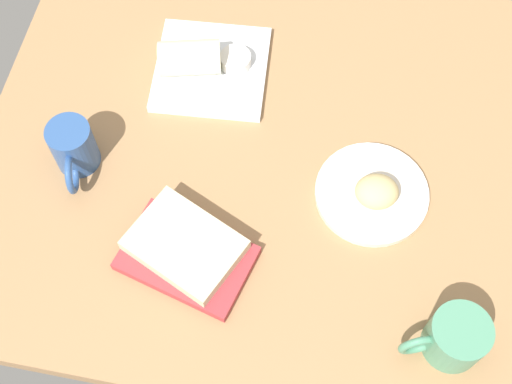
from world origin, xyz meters
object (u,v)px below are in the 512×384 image
round_plate (372,193)px  book_stack (186,252)px  coffee_mug (454,338)px  second_mug (73,148)px  scone_pastry (377,192)px  sauce_cup (236,60)px  breakfast_wrap (190,58)px  square_plate (211,69)px

round_plate → book_stack: size_ratio=0.83×
coffee_mug → second_mug: second_mug is taller
second_mug → scone_pastry: bearing=-177.7°
sauce_cup → coffee_mug: (-44.11, 46.56, 1.45)cm
book_stack → sauce_cup: bearing=-90.6°
coffee_mug → book_stack: bearing=-8.8°
sauce_cup → breakfast_wrap: bearing=17.2°
breakfast_wrap → second_mug: size_ratio=0.89×
breakfast_wrap → sauce_cup: bearing=93.0°
book_stack → coffee_mug: size_ratio=1.76×
breakfast_wrap → coffee_mug: size_ratio=0.84×
scone_pastry → square_plate: bearing=-32.7°
breakfast_wrap → round_plate: bearing=48.0°
scone_pastry → round_plate: bearing=-63.8°
round_plate → scone_pastry: bearing=116.2°
square_plate → sauce_cup: 5.25cm
square_plate → second_mug: second_mug is taller
scone_pastry → breakfast_wrap: size_ratio=0.66×
square_plate → coffee_mug: size_ratio=1.55×
sauce_cup → coffee_mug: bearing=133.5°
sauce_cup → second_mug: bearing=47.0°
book_stack → coffee_mug: (-44.52, 6.93, 2.20)cm
sauce_cup → second_mug: (23.75, 25.46, 2.06)cm
coffee_mug → second_mug: size_ratio=1.06×
scone_pastry → square_plate: (34.06, -21.90, -3.03)cm
round_plate → sauce_cup: sauce_cup is taller
sauce_cup → square_plate: bearing=17.2°
sauce_cup → coffee_mug: 64.15cm
scone_pastry → sauce_cup: (29.51, -23.31, -0.84)cm
breakfast_wrap → coffee_mug: (-52.31, 44.03, -0.48)cm
breakfast_wrap → book_stack: size_ratio=0.48×
round_plate → second_mug: bearing=3.5°
square_plate → second_mug: (19.19, 24.05, 4.25)cm
coffee_mug → breakfast_wrap: bearing=-40.1°
scone_pastry → book_stack: size_ratio=0.31×
sauce_cup → coffee_mug: size_ratio=0.43×
breakfast_wrap → second_mug: 27.70cm
scone_pastry → second_mug: (53.26, 2.14, 1.22)cm
breakfast_wrap → book_stack: breakfast_wrap is taller
coffee_mug → second_mug: 71.07cm
square_plate → book_stack: book_stack is taller
sauce_cup → breakfast_wrap: breakfast_wrap is taller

